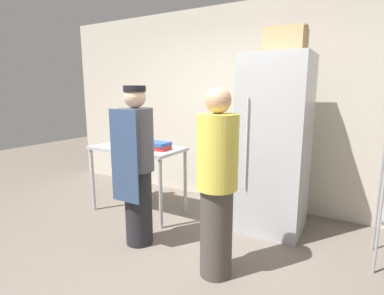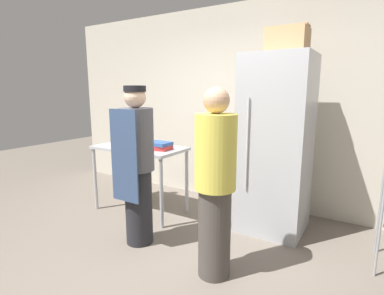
# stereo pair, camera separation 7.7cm
# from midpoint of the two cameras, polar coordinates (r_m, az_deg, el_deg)

# --- Properties ---
(ground_plane) EXTENTS (14.00, 14.00, 0.00)m
(ground_plane) POSITION_cam_midpoint_polar(r_m,az_deg,el_deg) (2.85, -8.03, -23.43)
(ground_plane) COLOR #6B6056
(back_wall) EXTENTS (6.40, 0.12, 2.75)m
(back_wall) POSITION_cam_midpoint_polar(r_m,az_deg,el_deg) (4.27, 9.81, 7.66)
(back_wall) COLOR beige
(back_wall) RESTS_ON ground_plane
(refrigerator) EXTENTS (0.72, 0.71, 1.98)m
(refrigerator) POSITION_cam_midpoint_polar(r_m,az_deg,el_deg) (3.49, 14.73, 0.48)
(refrigerator) COLOR #ADAFB5
(refrigerator) RESTS_ON ground_plane
(prep_counter) EXTENTS (1.20, 0.63, 0.88)m
(prep_counter) POSITION_cam_midpoint_polar(r_m,az_deg,el_deg) (3.97, -10.86, -1.35)
(prep_counter) COLOR #ADAFB5
(prep_counter) RESTS_ON ground_plane
(donut_box) EXTENTS (0.28, 0.21, 0.25)m
(donut_box) POSITION_cam_midpoint_polar(r_m,az_deg,el_deg) (4.02, -12.47, 0.97)
(donut_box) COLOR silver
(donut_box) RESTS_ON prep_counter
(blender_pitcher) EXTENTS (0.13, 0.13, 0.26)m
(blender_pitcher) POSITION_cam_midpoint_polar(r_m,az_deg,el_deg) (4.38, -13.38, 2.57)
(blender_pitcher) COLOR black
(blender_pitcher) RESTS_ON prep_counter
(binder_stack) EXTENTS (0.29, 0.24, 0.09)m
(binder_stack) POSITION_cam_midpoint_polar(r_m,az_deg,el_deg) (3.72, -7.10, 0.31)
(binder_stack) COLOR #B72D2D
(binder_stack) RESTS_ON prep_counter
(cardboard_storage_box) EXTENTS (0.42, 0.34, 0.28)m
(cardboard_storage_box) POSITION_cam_midpoint_polar(r_m,az_deg,el_deg) (3.50, 16.79, 18.90)
(cardboard_storage_box) COLOR tan
(cardboard_storage_box) RESTS_ON refrigerator
(person_baker) EXTENTS (0.35, 0.37, 1.64)m
(person_baker) POSITION_cam_midpoint_polar(r_m,az_deg,el_deg) (3.10, -11.17, -3.22)
(person_baker) COLOR #232328
(person_baker) RESTS_ON ground_plane
(person_customer) EXTENTS (0.35, 0.35, 1.63)m
(person_customer) POSITION_cam_midpoint_polar(r_m,az_deg,el_deg) (2.52, 3.89, -6.90)
(person_customer) COLOR #47423D
(person_customer) RESTS_ON ground_plane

